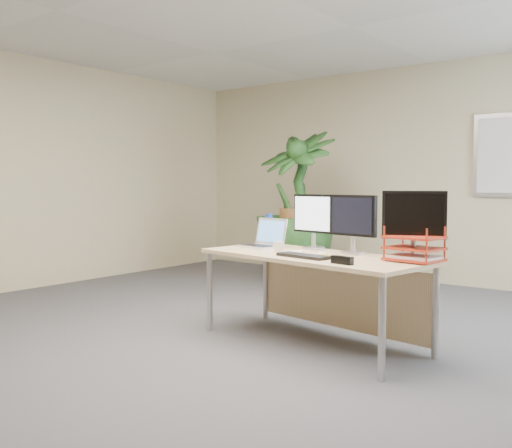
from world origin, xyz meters
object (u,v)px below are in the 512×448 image
Objects in this scene: desk at (321,272)px; floor_plant at (296,224)px; monitor_right at (353,220)px; laptop at (264,240)px; monitor_left at (314,218)px.

floor_plant reaches higher than desk.
laptop is (-0.83, -0.03, -0.20)m from monitor_right.
monitor_left is at bearing -52.43° from floor_plant.
monitor_right is at bearing 2.22° from laptop.
laptop is (-0.41, -0.13, -0.20)m from monitor_left.
floor_plant is 3.97× the size of laptop.
monitor_left is (1.31, -1.70, 0.20)m from floor_plant.
monitor_right reaches higher than monitor_left.
floor_plant reaches higher than monitor_right.
floor_plant is at bearing 128.35° from desk.
monitor_right is (0.21, 0.11, 0.40)m from desk.
floor_plant reaches higher than monitor_left.
monitor_left is at bearing 167.26° from monitor_right.
desk is at bearing -152.41° from monitor_right.
monitor_right is 0.85m from laptop.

